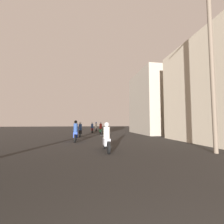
# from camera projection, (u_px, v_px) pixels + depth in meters

# --- Properties ---
(motorcycle_silver) EXTENTS (0.60, 2.03, 1.46)m
(motorcycle_silver) POSITION_uv_depth(u_px,v_px,m) (107.00, 139.00, 7.63)
(motorcycle_silver) COLOR black
(motorcycle_silver) RESTS_ON ground_plane
(motorcycle_blue) EXTENTS (0.60, 2.00, 1.61)m
(motorcycle_blue) POSITION_uv_depth(u_px,v_px,m) (76.00, 133.00, 11.57)
(motorcycle_blue) COLOR black
(motorcycle_blue) RESTS_ON ground_plane
(motorcycle_black) EXTENTS (0.60, 1.94, 1.53)m
(motorcycle_black) POSITION_uv_depth(u_px,v_px,m) (80.00, 131.00, 15.35)
(motorcycle_black) COLOR black
(motorcycle_black) RESTS_ON ground_plane
(motorcycle_green) EXTENTS (0.60, 1.98, 1.51)m
(motorcycle_green) POSITION_uv_depth(u_px,v_px,m) (101.00, 129.00, 18.99)
(motorcycle_green) COLOR black
(motorcycle_green) RESTS_ON ground_plane
(motorcycle_red) EXTENTS (0.60, 2.15, 1.49)m
(motorcycle_red) POSITION_uv_depth(u_px,v_px,m) (92.00, 129.00, 21.29)
(motorcycle_red) COLOR black
(motorcycle_red) RESTS_ON ground_plane
(motorcycle_white) EXTENTS (0.60, 1.96, 1.54)m
(motorcycle_white) POSITION_uv_depth(u_px,v_px,m) (96.00, 127.00, 25.46)
(motorcycle_white) COLOR black
(motorcycle_white) RESTS_ON ground_plane
(building_right_near) EXTENTS (5.87, 6.98, 7.49)m
(building_right_near) POSITION_uv_depth(u_px,v_px,m) (223.00, 92.00, 11.27)
(building_right_near) COLOR beige
(building_right_near) RESTS_ON ground_plane
(building_right_far) EXTENTS (5.84, 7.69, 8.06)m
(building_right_far) POSITION_uv_depth(u_px,v_px,m) (158.00, 104.00, 20.34)
(building_right_far) COLOR gray
(building_right_far) RESTS_ON ground_plane
(utility_pole_near) EXTENTS (1.60, 0.20, 8.46)m
(utility_pole_near) POSITION_uv_depth(u_px,v_px,m) (212.00, 62.00, 7.31)
(utility_pole_near) COLOR #6B5B4C
(utility_pole_near) RESTS_ON ground_plane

